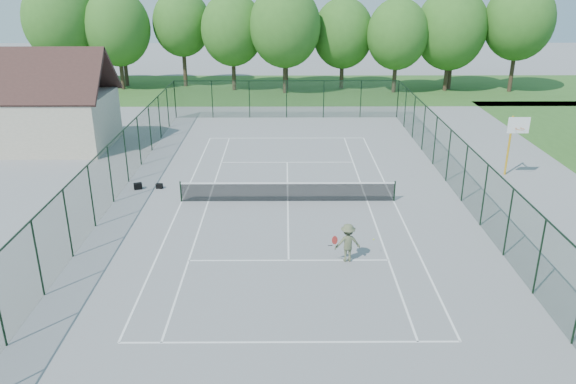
# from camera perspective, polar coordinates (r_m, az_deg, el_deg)

# --- Properties ---
(ground) EXTENTS (140.00, 140.00, 0.00)m
(ground) POSITION_cam_1_polar(r_m,az_deg,el_deg) (29.03, -0.02, -0.95)
(ground) COLOR gray
(ground) RESTS_ON ground
(grass_far) EXTENTS (80.00, 16.00, 0.01)m
(grass_far) POSITION_cam_1_polar(r_m,az_deg,el_deg) (57.91, -0.19, 10.42)
(grass_far) COLOR #3A6C29
(grass_far) RESTS_ON ground
(court_lines) EXTENTS (11.05, 23.85, 0.01)m
(court_lines) POSITION_cam_1_polar(r_m,az_deg,el_deg) (29.03, -0.02, -0.94)
(court_lines) COLOR white
(court_lines) RESTS_ON ground
(tennis_net) EXTENTS (11.08, 0.08, 1.10)m
(tennis_net) POSITION_cam_1_polar(r_m,az_deg,el_deg) (28.82, -0.02, 0.11)
(tennis_net) COLOR black
(tennis_net) RESTS_ON ground
(fence_enclosure) EXTENTS (18.05, 36.05, 3.02)m
(fence_enclosure) POSITION_cam_1_polar(r_m,az_deg,el_deg) (28.48, -0.02, 1.96)
(fence_enclosure) COLOR #1C3823
(fence_enclosure) RESTS_ON ground
(utility_building) EXTENTS (8.60, 6.27, 6.63)m
(utility_building) POSITION_cam_1_polar(r_m,az_deg,el_deg) (40.89, -23.41, 8.50)
(utility_building) COLOR beige
(utility_building) RESTS_ON ground
(tree_line_far) EXTENTS (39.40, 6.40, 9.70)m
(tree_line_far) POSITION_cam_1_polar(r_m,az_deg,el_deg) (57.07, -0.20, 16.33)
(tree_line_far) COLOR #413022
(tree_line_far) RESTS_ON ground
(basketball_goal) EXTENTS (1.20, 1.43, 3.65)m
(basketball_goal) POSITION_cam_1_polar(r_m,az_deg,el_deg) (34.10, 22.00, 5.45)
(basketball_goal) COLOR gold
(basketball_goal) RESTS_ON ground
(sports_bag_a) EXTENTS (0.50, 0.40, 0.35)m
(sports_bag_a) POSITION_cam_1_polar(r_m,az_deg,el_deg) (31.68, -15.00, 0.58)
(sports_bag_a) COLOR black
(sports_bag_a) RESTS_ON ground
(sports_bag_b) EXTENTS (0.38, 0.26, 0.27)m
(sports_bag_b) POSITION_cam_1_polar(r_m,az_deg,el_deg) (31.51, -12.93, 0.60)
(sports_bag_b) COLOR black
(sports_bag_b) RESTS_ON ground
(tennis_player) EXTENTS (2.03, 0.91, 1.63)m
(tennis_player) POSITION_cam_1_polar(r_m,az_deg,el_deg) (22.99, 6.08, -5.14)
(tennis_player) COLOR #5A6143
(tennis_player) RESTS_ON ground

